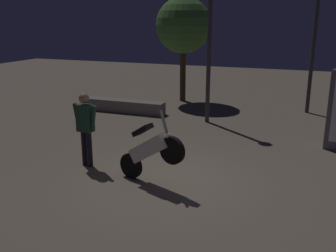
{
  "coord_description": "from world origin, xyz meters",
  "views": [
    {
      "loc": [
        2.69,
        -6.98,
        3.34
      ],
      "look_at": [
        -0.27,
        0.72,
        1.0
      ],
      "focal_mm": 40.55,
      "sensor_mm": 36.0,
      "label": 1
    }
  ],
  "objects_px": {
    "motorcycle_white_foreground": "(150,150)",
    "person_rider_beside": "(85,123)",
    "streetlamp_near": "(210,29)",
    "streetlamp_far": "(317,10)"
  },
  "relations": [
    {
      "from": "streetlamp_far",
      "to": "motorcycle_white_foreground",
      "type": "bearing_deg",
      "value": -110.0
    },
    {
      "from": "motorcycle_white_foreground",
      "to": "streetlamp_far",
      "type": "xyz_separation_m",
      "value": [
        2.86,
        7.86,
        2.87
      ]
    },
    {
      "from": "motorcycle_white_foreground",
      "to": "streetlamp_near",
      "type": "relative_size",
      "value": 0.35
    },
    {
      "from": "motorcycle_white_foreground",
      "to": "streetlamp_far",
      "type": "height_order",
      "value": "streetlamp_far"
    },
    {
      "from": "person_rider_beside",
      "to": "streetlamp_near",
      "type": "distance_m",
      "value": 5.44
    },
    {
      "from": "streetlamp_near",
      "to": "streetlamp_far",
      "type": "height_order",
      "value": "streetlamp_far"
    },
    {
      "from": "motorcycle_white_foreground",
      "to": "person_rider_beside",
      "type": "height_order",
      "value": "person_rider_beside"
    },
    {
      "from": "streetlamp_far",
      "to": "streetlamp_near",
      "type": "bearing_deg",
      "value": -139.69
    },
    {
      "from": "person_rider_beside",
      "to": "streetlamp_far",
      "type": "relative_size",
      "value": 0.3
    },
    {
      "from": "person_rider_beside",
      "to": "streetlamp_far",
      "type": "bearing_deg",
      "value": -25.21
    }
  ]
}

